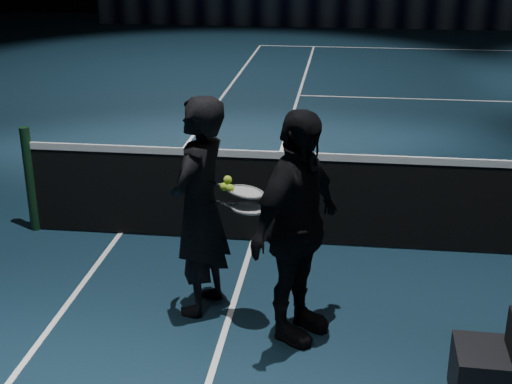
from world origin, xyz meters
TOP-DOWN VIEW (x-y plane):
  - net_post_left at (-6.40, 0.00)m, footprint 0.10×0.10m
  - sponsor_backdrop at (0.00, 15.50)m, footprint 22.00×0.15m
  - player_a at (-4.36, -1.36)m, footprint 0.59×0.75m
  - player_b at (-3.57, -1.67)m, footprint 0.89×1.13m
  - racket_lower at (-3.94, -1.52)m, footprint 0.71×0.45m
  - racket_upper at (-3.97, -1.47)m, footprint 0.71×0.42m
  - tennis_balls at (-4.12, -1.44)m, footprint 0.12×0.10m

SIDE VIEW (x-z plane):
  - sponsor_backdrop at x=0.00m, z-range 0.00..0.90m
  - net_post_left at x=-6.40m, z-range 0.00..1.10m
  - player_a at x=-4.36m, z-range 0.00..1.79m
  - player_b at x=-3.57m, z-range 0.00..1.79m
  - racket_lower at x=-3.94m, z-range 0.96..0.99m
  - racket_upper at x=-3.97m, z-range 1.04..1.14m
  - tennis_balls at x=-4.12m, z-range 1.07..1.19m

